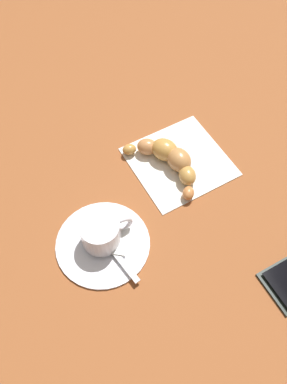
{
  "coord_description": "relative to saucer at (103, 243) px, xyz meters",
  "views": [
    {
      "loc": [
        -0.18,
        -0.27,
        0.56
      ],
      "look_at": [
        -0.01,
        0.01,
        0.03
      ],
      "focal_mm": 36.2,
      "sensor_mm": 36.0,
      "label": 1
    }
  ],
  "objects": [
    {
      "name": "ground_plane",
      "position": [
        0.11,
        0.02,
        -0.0
      ],
      "size": [
        1.8,
        1.8,
        0.0
      ],
      "primitive_type": "plane",
      "color": "brown"
    },
    {
      "name": "saucer",
      "position": [
        0.0,
        0.0,
        0.0
      ],
      "size": [
        0.15,
        0.15,
        0.01
      ],
      "primitive_type": "cylinder",
      "color": "white",
      "rests_on": "ground"
    },
    {
      "name": "espresso_cup",
      "position": [
        0.0,
        0.0,
        0.03
      ],
      "size": [
        0.08,
        0.06,
        0.05
      ],
      "color": "white",
      "rests_on": "saucer"
    },
    {
      "name": "teaspoon",
      "position": [
        0.0,
        -0.0,
        0.01
      ],
      "size": [
        0.03,
        0.12,
        0.01
      ],
      "color": "silver",
      "rests_on": "saucer"
    },
    {
      "name": "sugar_packet",
      "position": [
        0.03,
        -0.01,
        0.01
      ],
      "size": [
        0.06,
        0.06,
        0.01
      ],
      "primitive_type": "cube",
      "rotation": [
        0.0,
        0.0,
        7.17
      ],
      "color": "white",
      "rests_on": "saucer"
    },
    {
      "name": "napkin",
      "position": [
        0.19,
        0.07,
        -0.0
      ],
      "size": [
        0.16,
        0.16,
        0.0
      ],
      "primitive_type": "cube",
      "rotation": [
        0.0,
        0.0,
        -0.01
      ],
      "color": "white",
      "rests_on": "ground"
    },
    {
      "name": "croissant",
      "position": [
        0.17,
        0.08,
        0.02
      ],
      "size": [
        0.1,
        0.16,
        0.04
      ],
      "color": "#C37941",
      "rests_on": "napkin"
    }
  ]
}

